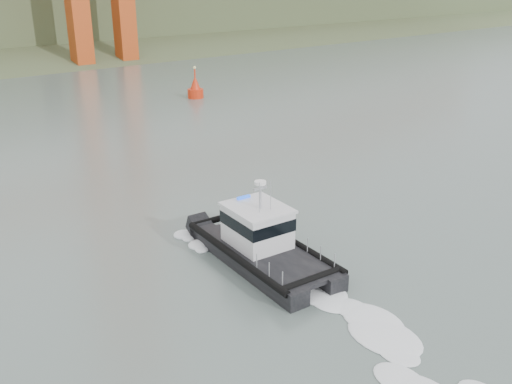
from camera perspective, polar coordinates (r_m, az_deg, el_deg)
ground at (r=29.87m, az=8.36°, el=-8.43°), size 400.00×400.00×0.00m
patrol_boat at (r=30.58m, az=0.45°, el=-4.92°), size 4.34×10.04×4.75m
nav_buoy at (r=72.12m, az=-6.08°, el=10.19°), size 1.97×1.97×4.11m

